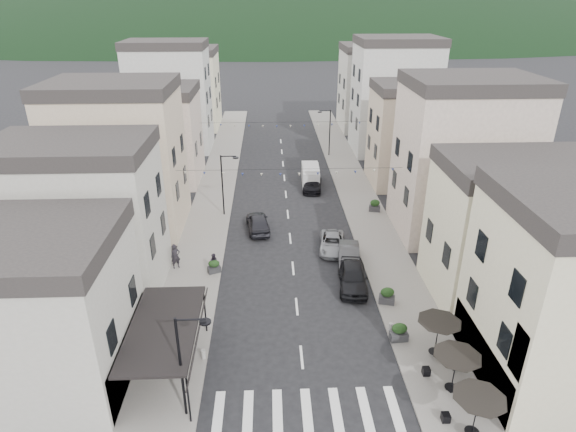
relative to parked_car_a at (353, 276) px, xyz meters
name	(u,v)px	position (x,y,z in m)	size (l,w,h in m)	color
sidewalk_left	(216,191)	(-11.67, 18.65, -0.78)	(4.00, 76.00, 0.12)	slate
sidewalk_right	(355,189)	(3.33, 18.65, -0.78)	(4.00, 76.00, 0.12)	slate
hill_backdrop	(270,27)	(-4.17, 286.65, -0.84)	(640.00, 360.00, 70.00)	black
boutique_building	(7,319)	(-19.67, -8.35, 3.16)	(12.00, 8.00, 8.00)	#ABA79C
boutique_awning	(168,328)	(-11.42, -8.35, 2.27)	(3.77, 7.50, 3.28)	black
buildings_row_left	(154,123)	(-18.67, 24.40, 5.28)	(10.20, 54.16, 14.00)	#ABA79C
buildings_row_right	(413,121)	(10.33, 23.24, 5.48)	(10.20, 54.16, 14.50)	beige
cafe_terrace	(457,360)	(3.53, -10.55, 1.52)	(2.50, 8.10, 2.53)	black
streetlamp_left_near	(186,358)	(-9.99, -11.35, 2.86)	(1.70, 0.56, 6.00)	black
streetlamp_left_far	(225,179)	(-9.99, 12.65, 2.86)	(1.70, 0.56, 6.00)	black
streetlamp_right_far	(328,128)	(1.65, 30.65, 2.86)	(1.70, 0.56, 6.00)	black
bollards	(302,357)	(-4.17, -7.85, -0.42)	(11.66, 10.26, 0.60)	gray
bunting_near	(290,173)	(-4.17, 8.65, 4.81)	(19.00, 0.28, 0.62)	black
bunting_far	(284,125)	(-4.17, 24.65, 4.81)	(19.00, 0.28, 0.62)	black
parked_car_a	(353,276)	(0.00, 0.00, 0.00)	(1.98, 4.93, 1.68)	black
parked_car_b	(349,256)	(0.20, 3.05, -0.10)	(1.56, 4.48, 1.47)	#37373A
parked_car_c	(332,243)	(-0.78, 5.51, -0.22)	(2.05, 4.44, 1.23)	gray
parked_car_d	(312,183)	(-1.26, 19.10, -0.14)	(1.95, 4.80, 1.39)	black
parked_car_e	(258,222)	(-6.97, 9.31, -0.06)	(1.85, 4.59, 1.56)	black
delivery_van	(310,175)	(-1.35, 20.64, 0.24)	(1.99, 4.68, 2.21)	silver
pedestrian_a	(175,256)	(-13.15, 2.94, 0.27)	(0.72, 0.47, 1.98)	black
pedestrian_b	(214,263)	(-10.13, 2.15, 0.06)	(0.76, 0.59, 1.56)	#241E28
planter_la	(160,339)	(-12.55, -6.27, -0.11)	(1.24, 0.89, 1.25)	#313133
planter_lb	(214,266)	(-10.17, 2.13, -0.20)	(1.08, 0.83, 1.06)	#28282A
planter_ra	(399,332)	(1.83, -6.19, -0.13)	(1.13, 0.69, 1.21)	#2E2E30
planter_rb	(387,296)	(1.97, -2.32, -0.14)	(1.19, 0.86, 1.20)	#313133
planter_rc	(375,205)	(4.26, 12.82, -0.14)	(1.16, 0.79, 1.19)	#2F2E31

